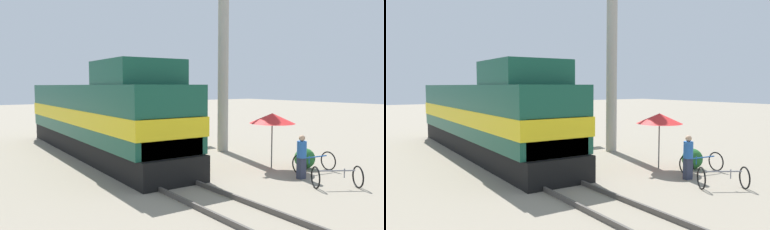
# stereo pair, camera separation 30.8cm
# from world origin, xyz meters

# --- Properties ---
(ground_plane) EXTENTS (120.00, 120.00, 0.00)m
(ground_plane) POSITION_xyz_m (0.00, 0.00, 0.00)
(ground_plane) COLOR gray
(rail_near) EXTENTS (0.08, 32.36, 0.15)m
(rail_near) POSITION_xyz_m (-0.72, 0.00, 0.07)
(rail_near) COLOR #4C4742
(rail_near) RESTS_ON ground_plane
(rail_far) EXTENTS (0.08, 32.36, 0.15)m
(rail_far) POSITION_xyz_m (0.72, 0.00, 0.07)
(rail_far) COLOR #4C4742
(rail_far) RESTS_ON ground_plane
(locomotive) EXTENTS (2.84, 15.36, 4.33)m
(locomotive) POSITION_xyz_m (0.00, 5.29, 1.84)
(locomotive) COLOR black
(locomotive) RESTS_ON ground_plane
(utility_pole) EXTENTS (1.80, 0.54, 8.93)m
(utility_pole) POSITION_xyz_m (5.58, 2.74, 4.50)
(utility_pole) COLOR #9E998E
(utility_pole) RESTS_ON ground_plane
(vendor_umbrella) EXTENTS (1.83, 1.83, 2.25)m
(vendor_umbrella) POSITION_xyz_m (4.70, -1.53, 2.04)
(vendor_umbrella) COLOR #4C4C4C
(vendor_umbrella) RESTS_ON ground_plane
(billboard_sign) EXTENTS (2.14, 0.12, 3.36)m
(billboard_sign) POSITION_xyz_m (5.32, 5.80, 2.55)
(billboard_sign) COLOR #595959
(billboard_sign) RESTS_ON ground_plane
(shrub_cluster) EXTENTS (0.83, 0.83, 0.83)m
(shrub_cluster) POSITION_xyz_m (5.81, -2.30, 0.41)
(shrub_cluster) COLOR #236028
(shrub_cluster) RESTS_ON ground_plane
(person_bystander) EXTENTS (0.34, 0.34, 1.59)m
(person_bystander) POSITION_xyz_m (4.34, -3.35, 0.86)
(person_bystander) COLOR #2D3347
(person_bystander) RESTS_ON ground_plane
(bicycle) EXTENTS (1.65, 0.92, 0.76)m
(bicycle) POSITION_xyz_m (5.55, -2.97, 0.39)
(bicycle) COLOR black
(bicycle) RESTS_ON ground_plane
(bicycle_spare) EXTENTS (1.65, 1.39, 0.74)m
(bicycle_spare) POSITION_xyz_m (4.29, -4.85, 0.38)
(bicycle_spare) COLOR black
(bicycle_spare) RESTS_ON ground_plane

